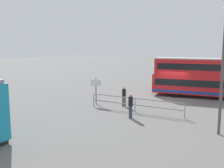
{
  "coord_description": "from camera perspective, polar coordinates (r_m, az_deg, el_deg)",
  "views": [
    {
      "loc": [
        -8.33,
        23.63,
        4.99
      ],
      "look_at": [
        3.07,
        6.02,
        1.84
      ],
      "focal_mm": 41.34,
      "sensor_mm": 36.0,
      "label": 1
    }
  ],
  "objects": [
    {
      "name": "pedestrian_near_railing",
      "position": [
        21.25,
        2.67,
        -2.42
      ],
      "size": [
        0.39,
        0.39,
        1.65
      ],
      "color": "#4C3F2D",
      "rests_on": "ground"
    },
    {
      "name": "pedestrian_crossing",
      "position": [
        17.82,
        4.14,
        -4.42
      ],
      "size": [
        0.36,
        0.36,
        1.73
      ],
      "color": "#33384C",
      "rests_on": "ground"
    },
    {
      "name": "double_decker_bus",
      "position": [
        26.26,
        21.97,
        1.27
      ],
      "size": [
        11.92,
        4.57,
        3.78
      ],
      "color": "red",
      "rests_on": "ground"
    },
    {
      "name": "pedestrian_railing",
      "position": [
        19.51,
        5.14,
        -4.07
      ],
      "size": [
        7.46,
        0.62,
        1.08
      ],
      "color": "gray",
      "rests_on": "ground"
    },
    {
      "name": "info_sign",
      "position": [
        22.02,
        -3.59,
        -0.59
      ],
      "size": [
        0.97,
        0.25,
        2.2
      ],
      "color": "slate",
      "rests_on": "ground"
    },
    {
      "name": "ground_plane",
      "position": [
        25.55,
        13.26,
        -2.94
      ],
      "size": [
        160.0,
        160.0,
        0.0
      ],
      "primitive_type": "plane",
      "color": "slate"
    },
    {
      "name": "street_lamp",
      "position": [
        15.29,
        23.35,
        4.59
      ],
      "size": [
        0.36,
        0.36,
        7.07
      ],
      "color": "#4C4C51",
      "rests_on": "ground"
    }
  ]
}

